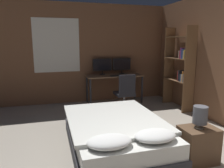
% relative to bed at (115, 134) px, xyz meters
% --- Properties ---
extents(wall_back, '(12.00, 0.08, 2.70)m').
position_rel_bed_xyz_m(wall_back, '(0.41, 2.97, 1.10)').
color(wall_back, brown).
rests_on(wall_back, ground_plane).
extents(bed, '(1.43, 2.02, 0.57)m').
position_rel_bed_xyz_m(bed, '(0.00, 0.00, 0.00)').
color(bed, '#2D2D33').
rests_on(bed, ground_plane).
extents(nightstand, '(0.49, 0.37, 0.51)m').
position_rel_bed_xyz_m(nightstand, '(1.00, -0.69, 0.00)').
color(nightstand, brown).
rests_on(nightstand, ground_plane).
extents(bedside_lamp, '(0.19, 0.19, 0.31)m').
position_rel_bed_xyz_m(bedside_lamp, '(1.00, -0.69, 0.44)').
color(bedside_lamp, gray).
rests_on(bedside_lamp, nightstand).
extents(desk, '(1.54, 0.63, 0.78)m').
position_rel_bed_xyz_m(desk, '(0.76, 2.59, 0.43)').
color(desk, '#846042').
rests_on(desk, ground_plane).
extents(monitor_left, '(0.53, 0.16, 0.44)m').
position_rel_bed_xyz_m(monitor_left, '(0.48, 2.80, 0.78)').
color(monitor_left, black).
rests_on(monitor_left, desk).
extents(monitor_right, '(0.53, 0.16, 0.44)m').
position_rel_bed_xyz_m(monitor_right, '(1.05, 2.80, 0.78)').
color(monitor_right, black).
rests_on(monitor_right, desk).
extents(keyboard, '(0.35, 0.13, 0.02)m').
position_rel_bed_xyz_m(keyboard, '(0.76, 2.38, 0.54)').
color(keyboard, black).
rests_on(keyboard, desk).
extents(computer_mouse, '(0.07, 0.05, 0.04)m').
position_rel_bed_xyz_m(computer_mouse, '(1.03, 2.38, 0.55)').
color(computer_mouse, black).
rests_on(computer_mouse, desk).
extents(office_chair, '(0.52, 0.52, 0.91)m').
position_rel_bed_xyz_m(office_chair, '(0.81, 1.84, 0.11)').
color(office_chair, black).
rests_on(office_chair, ground_plane).
extents(bookshelf, '(0.29, 0.94, 2.04)m').
position_rel_bed_xyz_m(bookshelf, '(2.19, 1.61, 0.86)').
color(bookshelf, brown).
rests_on(bookshelf, ground_plane).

